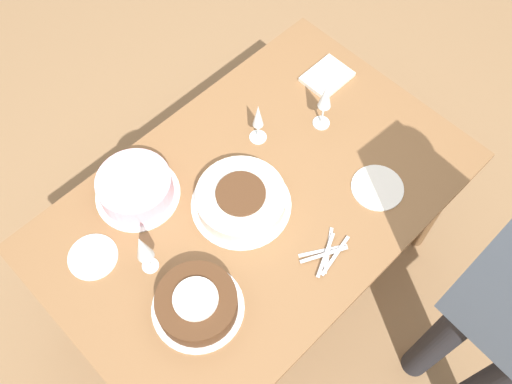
% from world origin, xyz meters
% --- Properties ---
extents(ground_plane, '(12.00, 12.00, 0.00)m').
position_xyz_m(ground_plane, '(0.00, 0.00, 0.00)').
color(ground_plane, '#8E6B47').
extents(dining_table, '(1.53, 0.98, 0.77)m').
position_xyz_m(dining_table, '(0.00, 0.00, 0.66)').
color(dining_table, brown).
rests_on(dining_table, ground_plane).
extents(cake_center_white, '(0.35, 0.35, 0.09)m').
position_xyz_m(cake_center_white, '(-0.05, 0.02, 0.81)').
color(cake_center_white, white).
rests_on(cake_center_white, dining_table).
extents(cake_front_chocolate, '(0.30, 0.30, 0.10)m').
position_xyz_m(cake_front_chocolate, '(-0.41, -0.15, 0.82)').
color(cake_front_chocolate, white).
rests_on(cake_front_chocolate, dining_table).
extents(cake_back_decorated, '(0.30, 0.30, 0.10)m').
position_xyz_m(cake_back_decorated, '(-0.29, 0.31, 0.83)').
color(cake_back_decorated, white).
rests_on(cake_back_decorated, dining_table).
extents(wine_glass_near, '(0.07, 0.07, 0.19)m').
position_xyz_m(wine_glass_near, '(0.19, 0.18, 0.90)').
color(wine_glass_near, silver).
rests_on(wine_glass_near, dining_table).
extents(wine_glass_far, '(0.07, 0.07, 0.23)m').
position_xyz_m(wine_glass_far, '(0.41, 0.06, 0.93)').
color(wine_glass_far, silver).
rests_on(wine_glass_far, dining_table).
extents(wine_glass_extra, '(0.06, 0.06, 0.22)m').
position_xyz_m(wine_glass_extra, '(-0.43, 0.07, 0.93)').
color(wine_glass_extra, silver).
rests_on(wine_glass_extra, dining_table).
extents(dessert_plate_left, '(0.17, 0.17, 0.01)m').
position_xyz_m(dessert_plate_left, '(-0.55, 0.22, 0.78)').
color(dessert_plate_left, white).
rests_on(dessert_plate_left, dining_table).
extents(dessert_plate_right, '(0.19, 0.19, 0.01)m').
position_xyz_m(dessert_plate_right, '(0.34, -0.27, 0.78)').
color(dessert_plate_right, white).
rests_on(dessert_plate_right, dining_table).
extents(fork_pile, '(0.19, 0.11, 0.01)m').
position_xyz_m(fork_pile, '(0.02, -0.32, 0.78)').
color(fork_pile, silver).
rests_on(fork_pile, dining_table).
extents(napkin_stack, '(0.18, 0.14, 0.02)m').
position_xyz_m(napkin_stack, '(0.59, 0.19, 0.78)').
color(napkin_stack, silver).
rests_on(napkin_stack, dining_table).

